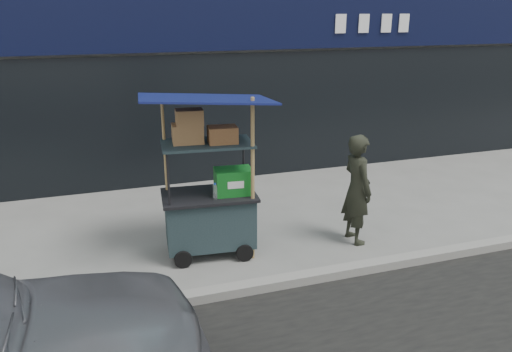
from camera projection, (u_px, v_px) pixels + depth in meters
name	position (u px, v px, depth m)	size (l,w,h in m)	color
ground	(313.00, 272.00, 6.33)	(80.00, 80.00, 0.00)	slate
curb	(320.00, 275.00, 6.13)	(80.00, 0.18, 0.12)	gray
vendor_cart	(210.00, 200.00, 6.60)	(1.73, 1.30, 2.21)	black
vendor_man	(357.00, 189.00, 6.95)	(0.57, 0.38, 1.57)	black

